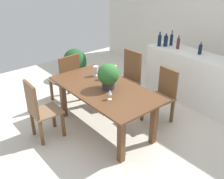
% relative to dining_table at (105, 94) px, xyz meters
% --- Properties ---
extents(ground_plane, '(7.04, 7.04, 0.00)m').
position_rel_dining_table_xyz_m(ground_plane, '(0.00, 0.17, -0.64)').
color(ground_plane, silver).
extents(back_wall, '(6.40, 0.10, 2.60)m').
position_rel_dining_table_xyz_m(back_wall, '(0.00, 2.77, 0.66)').
color(back_wall, silver).
rests_on(back_wall, ground).
extents(dining_table, '(1.86, 0.96, 0.76)m').
position_rel_dining_table_xyz_m(dining_table, '(0.00, 0.00, 0.00)').
color(dining_table, brown).
rests_on(dining_table, ground).
extents(chair_head_end, '(0.50, 0.51, 0.99)m').
position_rel_dining_table_xyz_m(chair_head_end, '(-1.16, 0.01, -0.09)').
color(chair_head_end, brown).
rests_on(chair_head_end, ground).
extents(chair_near_left, '(0.42, 0.45, 0.98)m').
position_rel_dining_table_xyz_m(chair_near_left, '(-0.42, -0.92, -0.10)').
color(chair_near_left, brown).
rests_on(chair_near_left, ground).
extents(chair_far_left, '(0.47, 0.44, 1.04)m').
position_rel_dining_table_xyz_m(chair_far_left, '(-0.42, 0.93, -0.07)').
color(chair_far_left, brown).
rests_on(chair_far_left, ground).
extents(chair_far_right, '(0.45, 0.47, 0.94)m').
position_rel_dining_table_xyz_m(chair_far_right, '(0.42, 0.92, -0.12)').
color(chair_far_right, brown).
rests_on(chair_far_right, ground).
extents(flower_centerpiece, '(0.33, 0.33, 0.41)m').
position_rel_dining_table_xyz_m(flower_centerpiece, '(0.07, 0.03, 0.34)').
color(flower_centerpiece, '#333338').
rests_on(flower_centerpiece, dining_table).
extents(crystal_vase_left, '(0.10, 0.10, 0.19)m').
position_rel_dining_table_xyz_m(crystal_vase_left, '(-0.24, 0.25, 0.24)').
color(crystal_vase_left, silver).
rests_on(crystal_vase_left, dining_table).
extents(crystal_vase_center_near, '(0.09, 0.09, 0.18)m').
position_rel_dining_table_xyz_m(crystal_vase_center_near, '(-0.46, 0.17, 0.23)').
color(crystal_vase_center_near, silver).
rests_on(crystal_vase_center_near, dining_table).
extents(wine_glass, '(0.06, 0.06, 0.15)m').
position_rel_dining_table_xyz_m(wine_glass, '(0.35, -0.18, 0.23)').
color(wine_glass, silver).
rests_on(wine_glass, dining_table).
extents(kitchen_counter, '(1.97, 0.55, 0.98)m').
position_rel_dining_table_xyz_m(kitchen_counter, '(0.35, 1.92, -0.15)').
color(kitchen_counter, white).
rests_on(kitchen_counter, ground).
extents(wine_bottle_green, '(0.06, 0.06, 0.26)m').
position_rel_dining_table_xyz_m(wine_bottle_green, '(-0.09, 1.91, 0.45)').
color(wine_bottle_green, '#511E28').
rests_on(wine_bottle_green, kitchen_counter).
extents(wine_bottle_dark, '(0.06, 0.06, 0.31)m').
position_rel_dining_table_xyz_m(wine_bottle_dark, '(-0.32, 1.99, 0.46)').
color(wine_bottle_dark, '#0F1E38').
rests_on(wine_bottle_dark, kitchen_counter).
extents(wine_bottle_tall, '(0.08, 0.08, 0.26)m').
position_rel_dining_table_xyz_m(wine_bottle_tall, '(-0.36, 1.86, 0.45)').
color(wine_bottle_tall, '#0F1E38').
rests_on(wine_bottle_tall, kitchen_counter).
extents(wine_bottle_clear, '(0.07, 0.07, 0.29)m').
position_rel_dining_table_xyz_m(wine_bottle_clear, '(-0.45, 1.77, 0.46)').
color(wine_bottle_clear, '#0F1E38').
rests_on(wine_bottle_clear, kitchen_counter).
extents(wine_bottle_amber, '(0.07, 0.07, 0.23)m').
position_rel_dining_table_xyz_m(wine_bottle_amber, '(0.38, 1.95, 0.44)').
color(wine_bottle_amber, '#0F1E38').
rests_on(wine_bottle_amber, kitchen_counter).
extents(potted_plant_floor, '(0.55, 0.55, 0.71)m').
position_rel_dining_table_xyz_m(potted_plant_floor, '(-2.12, 0.77, -0.25)').
color(potted_plant_floor, '#9E9384').
rests_on(potted_plant_floor, ground).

